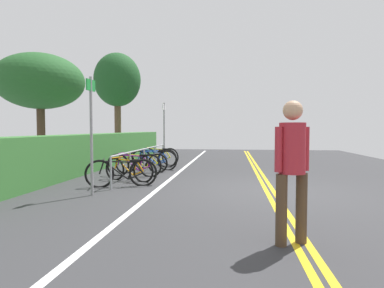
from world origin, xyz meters
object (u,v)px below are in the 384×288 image
object	(u,v)px
bicycle_0	(122,173)
sign_post_far	(164,127)
bicycle_2	(134,165)
tree_far_right	(117,81)
bike_rack	(144,155)
bicycle_5	(154,158)
tree_mid	(40,82)
bicycle_6	(159,156)
sign_post_near	(91,125)
bicycle_1	(129,170)
pedestrian	(292,161)
bicycle_3	(142,163)
bicycle_4	(153,160)

from	to	relation	value
bicycle_0	sign_post_far	size ratio (longest dim) A/B	0.67
bicycle_2	tree_far_right	bearing A→B (deg)	23.31
bike_rack	bicycle_5	bearing A→B (deg)	1.52
tree_mid	tree_far_right	xyz separation A→B (m)	(5.49, -0.90, 0.82)
bicycle_6	sign_post_far	bearing A→B (deg)	-0.47
sign_post_near	tree_mid	distance (m)	6.07
bicycle_1	bicycle_6	size ratio (longest dim) A/B	0.92
bike_rack	bicycle_2	bearing A→B (deg)	171.49
tree_mid	sign_post_far	bearing A→B (deg)	-56.83
bicycle_5	sign_post_far	size ratio (longest dim) A/B	0.65
pedestrian	sign_post_far	xyz separation A→B (m)	(9.56, 3.62, 0.47)
pedestrian	tree_far_right	world-z (taller)	tree_far_right
bicycle_3	pedestrian	bearing A→B (deg)	-149.52
sign_post_near	sign_post_far	distance (m)	7.00
bike_rack	bicycle_4	xyz separation A→B (m)	(0.89, -0.06, -0.26)
bicycle_5	tree_far_right	world-z (taller)	tree_far_right
bicycle_2	bicycle_4	distance (m)	1.63
sign_post_far	bicycle_3	bearing A→B (deg)	179.32
bicycle_2	sign_post_far	world-z (taller)	sign_post_far
bicycle_2	sign_post_far	distance (m)	4.29
bicycle_0	sign_post_near	world-z (taller)	sign_post_near
bike_rack	pedestrian	world-z (taller)	pedestrian
bike_rack	sign_post_near	world-z (taller)	sign_post_near
sign_post_far	bike_rack	bearing A→B (deg)	-179.12
tree_far_right	bicycle_6	bearing A→B (deg)	-141.66
bike_rack	bicycle_0	size ratio (longest dim) A/B	3.47
bike_rack	bicycle_0	world-z (taller)	bike_rack
bicycle_4	pedestrian	distance (m)	7.90
bike_rack	bicycle_0	distance (m)	2.48
bike_rack	pedestrian	distance (m)	7.13
bicycle_2	bicycle_5	world-z (taller)	bicycle_5
bicycle_6	sign_post_near	distance (m)	6.11
bicycle_4	tree_mid	bearing A→B (deg)	91.28
bicycle_0	pedestrian	distance (m)	5.11
bicycle_4	bicycle_5	distance (m)	0.71
bicycle_5	tree_mid	bearing A→B (deg)	101.20
tree_mid	bicycle_1	bearing A→B (deg)	-120.52
bicycle_4	pedestrian	bearing A→B (deg)	-153.52
bicycle_0	bicycle_5	bearing A→B (deg)	2.08
bicycle_1	bicycle_5	size ratio (longest dim) A/B	0.93
bicycle_0	bicycle_4	xyz separation A→B (m)	(3.35, 0.04, 0.01)
bike_rack	bicycle_2	distance (m)	0.78
tree_mid	bicycle_2	bearing A→B (deg)	-111.23
bicycle_2	tree_far_right	xyz separation A→B (m)	(7.02, 3.02, 3.59)
bicycle_0	bicycle_6	size ratio (longest dim) A/B	1.01
bicycle_2	bicycle_3	world-z (taller)	bicycle_2
bicycle_6	pedestrian	distance (m)	9.32
bicycle_2	tree_far_right	distance (m)	8.45
bicycle_2	bicycle_6	xyz separation A→B (m)	(3.13, -0.05, 0.00)
bike_rack	bicycle_3	xyz separation A→B (m)	(0.07, 0.09, -0.29)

